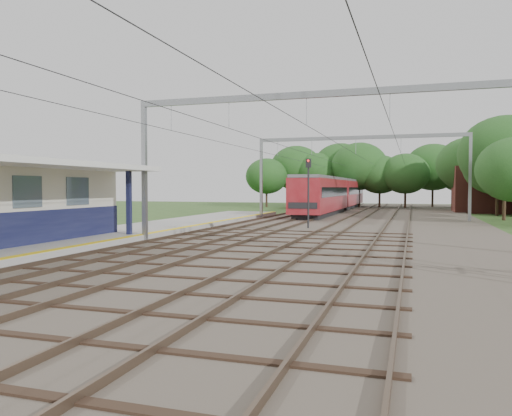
% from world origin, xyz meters
% --- Properties ---
extents(ballast_bed, '(18.00, 90.00, 0.10)m').
position_xyz_m(ballast_bed, '(4.00, 30.00, 0.05)').
color(ballast_bed, '#473D33').
rests_on(ballast_bed, ground).
extents(platform, '(5.00, 52.00, 0.35)m').
position_xyz_m(platform, '(-7.50, 14.00, 0.17)').
color(platform, gray).
rests_on(platform, ground).
extents(yellow_stripe, '(0.45, 52.00, 0.01)m').
position_xyz_m(yellow_stripe, '(-5.25, 14.00, 0.35)').
color(yellow_stripe, yellow).
rests_on(yellow_stripe, platform).
extents(rail_tracks, '(11.80, 88.00, 0.15)m').
position_xyz_m(rail_tracks, '(1.50, 30.00, 0.18)').
color(rail_tracks, brown).
rests_on(rail_tracks, ballast_bed).
extents(catenary_system, '(17.22, 88.00, 7.00)m').
position_xyz_m(catenary_system, '(3.39, 25.28, 5.51)').
color(catenary_system, gray).
rests_on(catenary_system, ground).
extents(tree_band, '(31.72, 30.88, 8.82)m').
position_xyz_m(tree_band, '(3.84, 57.12, 4.92)').
color(tree_band, '#382619').
rests_on(tree_band, ground).
extents(house_far, '(8.00, 6.12, 8.66)m').
position_xyz_m(house_far, '(16.00, 52.00, 3.23)').
color(house_far, brown).
rests_on(house_far, ground).
extents(train, '(2.78, 34.59, 3.66)m').
position_xyz_m(train, '(-0.50, 48.76, 2.05)').
color(train, black).
rests_on(train, ballast_bed).
extents(signal_post, '(0.33, 0.28, 4.57)m').
position_xyz_m(signal_post, '(1.35, 24.55, 2.93)').
color(signal_post, black).
rests_on(signal_post, ground).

